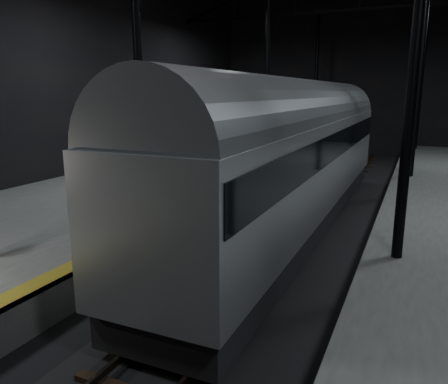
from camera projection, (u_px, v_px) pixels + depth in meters
The scene contains 5 objects.
ground at pixel (292, 231), 16.35m from camera, with size 44.00×44.00×0.00m, color black.
platform_left at pixel (126, 198), 19.23m from camera, with size 9.00×43.80×1.00m, color #50504E.
tactile_strip at pixel (213, 196), 17.42m from camera, with size 0.50×43.80×0.01m, color olive.
track at pixel (292, 229), 16.33m from camera, with size 2.40×43.00×0.24m.
train at pixel (298, 149), 16.09m from camera, with size 3.03×20.26×5.42m.
Camera 1 is at (4.06, -15.29, 5.06)m, focal length 35.00 mm.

